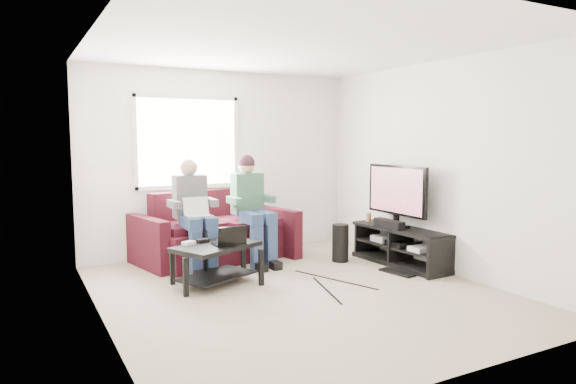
{
  "coord_description": "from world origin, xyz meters",
  "views": [
    {
      "loc": [
        -2.66,
        -4.7,
        1.65
      ],
      "look_at": [
        0.2,
        0.6,
        1.02
      ],
      "focal_mm": 32.0,
      "sensor_mm": 36.0,
      "label": 1
    }
  ],
  "objects": [
    {
      "name": "floor",
      "position": [
        0.0,
        0.0,
        0.0
      ],
      "size": [
        4.5,
        4.5,
        0.0
      ],
      "primitive_type": "plane",
      "color": "tan",
      "rests_on": "ground"
    },
    {
      "name": "ceiling",
      "position": [
        0.0,
        0.0,
        2.6
      ],
      "size": [
        4.5,
        4.5,
        0.0
      ],
      "primitive_type": "plane",
      "rotation": [
        3.14,
        0.0,
        0.0
      ],
      "color": "white",
      "rests_on": "wall_back"
    },
    {
      "name": "wall_back",
      "position": [
        0.0,
        2.25,
        1.3
      ],
      "size": [
        4.5,
        0.0,
        4.5
      ],
      "primitive_type": "plane",
      "rotation": [
        1.57,
        0.0,
        0.0
      ],
      "color": "white",
      "rests_on": "floor"
    },
    {
      "name": "wall_front",
      "position": [
        0.0,
        -2.25,
        1.3
      ],
      "size": [
        4.5,
        0.0,
        4.5
      ],
      "primitive_type": "plane",
      "rotation": [
        -1.57,
        0.0,
        0.0
      ],
      "color": "white",
      "rests_on": "floor"
    },
    {
      "name": "wall_left",
      "position": [
        -2.0,
        0.0,
        1.3
      ],
      "size": [
        0.0,
        4.5,
        4.5
      ],
      "primitive_type": "plane",
      "rotation": [
        1.57,
        0.0,
        1.57
      ],
      "color": "white",
      "rests_on": "floor"
    },
    {
      "name": "wall_right",
      "position": [
        2.0,
        0.0,
        1.3
      ],
      "size": [
        0.0,
        4.5,
        4.5
      ],
      "primitive_type": "plane",
      "rotation": [
        1.57,
        0.0,
        -1.57
      ],
      "color": "white",
      "rests_on": "floor"
    },
    {
      "name": "window",
      "position": [
        -0.5,
        2.23,
        1.6
      ],
      "size": [
        1.48,
        0.04,
        1.28
      ],
      "color": "white",
      "rests_on": "wall_back"
    },
    {
      "name": "sofa",
      "position": [
        -0.28,
        1.82,
        0.34
      ],
      "size": [
        2.18,
        1.27,
        0.93
      ],
      "color": "#3E0F17",
      "rests_on": "floor"
    },
    {
      "name": "person_left",
      "position": [
        -0.68,
        1.45,
        0.77
      ],
      "size": [
        0.4,
        0.7,
        1.39
      ],
      "color": "#30486C",
      "rests_on": "sofa"
    },
    {
      "name": "person_right",
      "position": [
        0.12,
        1.47,
        0.83
      ],
      "size": [
        0.4,
        0.71,
        1.44
      ],
      "color": "#30486C",
      "rests_on": "sofa"
    },
    {
      "name": "laptop_silver",
      "position": [
        -0.68,
        1.29,
        0.76
      ],
      "size": [
        0.36,
        0.28,
        0.24
      ],
      "primitive_type": null,
      "rotation": [
        0.0,
        0.0,
        0.19
      ],
      "color": "silver",
      "rests_on": "person_left"
    },
    {
      "name": "coffee_table",
      "position": [
        -0.68,
        0.67,
        0.34
      ],
      "size": [
        1.09,
        0.91,
        0.47
      ],
      "color": "black",
      "rests_on": "floor"
    },
    {
      "name": "laptop_black",
      "position": [
        -0.56,
        0.59,
        0.59
      ],
      "size": [
        0.4,
        0.33,
        0.24
      ],
      "primitive_type": null,
      "rotation": [
        0.0,
        0.0,
        0.31
      ],
      "color": "black",
      "rests_on": "coffee_table"
    },
    {
      "name": "controller_a",
      "position": [
        -0.96,
        0.79,
        0.49
      ],
      "size": [
        0.17,
        0.15,
        0.04
      ],
      "primitive_type": "cube",
      "rotation": [
        0.0,
        0.0,
        0.5
      ],
      "color": "silver",
      "rests_on": "coffee_table"
    },
    {
      "name": "controller_b",
      "position": [
        -0.78,
        0.85,
        0.49
      ],
      "size": [
        0.16,
        0.13,
        0.04
      ],
      "primitive_type": "cube",
      "rotation": [
        0.0,
        0.0,
        0.32
      ],
      "color": "black",
      "rests_on": "coffee_table"
    },
    {
      "name": "controller_c",
      "position": [
        -0.38,
        0.82,
        0.49
      ],
      "size": [
        0.16,
        0.14,
        0.04
      ],
      "primitive_type": "cube",
      "rotation": [
        0.0,
        0.0,
        0.42
      ],
      "color": "gray",
      "rests_on": "coffee_table"
    },
    {
      "name": "tv_stand",
      "position": [
        1.77,
        0.4,
        0.22
      ],
      "size": [
        0.52,
        1.5,
        0.49
      ],
      "color": "black",
      "rests_on": "floor"
    },
    {
      "name": "tv",
      "position": [
        1.77,
        0.5,
        0.95
      ],
      "size": [
        0.12,
        1.1,
        0.81
      ],
      "color": "black",
      "rests_on": "tv_stand"
    },
    {
      "name": "soundbar",
      "position": [
        1.65,
        0.5,
        0.54
      ],
      "size": [
        0.12,
        0.5,
        0.1
      ],
      "primitive_type": "cube",
      "color": "black",
      "rests_on": "tv_stand"
    },
    {
      "name": "drink_cup",
      "position": [
        1.72,
        1.03,
        0.55
      ],
      "size": [
        0.08,
        0.08,
        0.12
      ],
      "primitive_type": "cylinder",
      "color": "#A77348",
      "rests_on": "tv_stand"
    },
    {
      "name": "console_white",
      "position": [
        1.77,
        0.0,
        0.29
      ],
      "size": [
        0.3,
        0.22,
        0.06
      ],
      "primitive_type": "cube",
      "color": "silver",
      "rests_on": "tv_stand"
    },
    {
      "name": "console_grey",
      "position": [
        1.77,
        0.7,
        0.3
      ],
      "size": [
        0.34,
        0.26,
        0.08
      ],
      "primitive_type": "cube",
      "color": "gray",
      "rests_on": "tv_stand"
    },
    {
      "name": "console_black",
      "position": [
        1.77,
        0.35,
        0.3
      ],
      "size": [
        0.38,
        0.3,
        0.07
      ],
      "primitive_type": "cube",
      "color": "black",
      "rests_on": "tv_stand"
    },
    {
      "name": "subwoofer",
      "position": [
        1.18,
        0.94,
        0.25
      ],
      "size": [
        0.22,
        0.22,
        0.5
      ],
      "primitive_type": "cylinder",
      "color": "black",
      "rests_on": "floor"
    },
    {
      "name": "keyboard_floor",
      "position": [
        1.44,
        0.08,
        0.01
      ],
      "size": [
        0.23,
        0.48,
        0.03
      ],
      "primitive_type": "cube",
      "rotation": [
        0.0,
        0.0,
        0.17
      ],
      "color": "black",
      "rests_on": "floor"
    },
    {
      "name": "end_table",
      "position": [
        0.43,
        1.98,
        0.26
      ],
      "size": [
        0.32,
        0.32,
        0.57
      ],
      "color": "black",
      "rests_on": "floor"
    }
  ]
}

